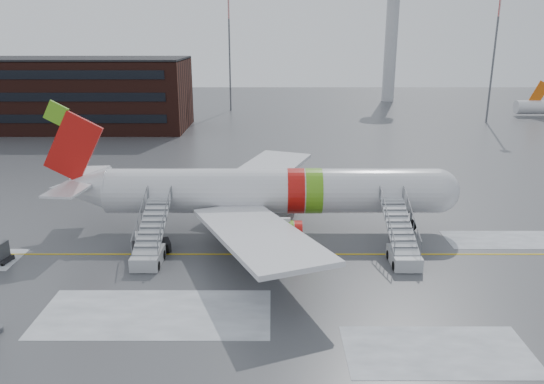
{
  "coord_description": "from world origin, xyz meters",
  "views": [
    {
      "loc": [
        1.11,
        -38.72,
        16.37
      ],
      "look_at": [
        1.1,
        2.41,
        4.0
      ],
      "focal_mm": 35.0,
      "sensor_mm": 36.0,
      "label": 1
    }
  ],
  "objects_px": {
    "airstair_fwd": "(402,247)",
    "airstair_aft": "(150,247)",
    "airliner": "(261,192)",
    "pushback_tug": "(149,244)"
  },
  "relations": [
    {
      "from": "airstair_fwd",
      "to": "airstair_aft",
      "type": "bearing_deg",
      "value": 180.0
    },
    {
      "from": "airliner",
      "to": "airstair_aft",
      "type": "relative_size",
      "value": 4.55
    },
    {
      "from": "airliner",
      "to": "pushback_tug",
      "type": "distance_m",
      "value": 10.28
    },
    {
      "from": "pushback_tug",
      "to": "airstair_fwd",
      "type": "bearing_deg",
      "value": -4.68
    },
    {
      "from": "airstair_aft",
      "to": "pushback_tug",
      "type": "xyz_separation_m",
      "value": [
        -0.43,
        1.58,
        -0.35
      ]
    },
    {
      "from": "airstair_fwd",
      "to": "pushback_tug",
      "type": "distance_m",
      "value": 19.32
    },
    {
      "from": "airliner",
      "to": "airstair_aft",
      "type": "xyz_separation_m",
      "value": [
        -8.17,
        -6.54,
        -2.35
      ]
    },
    {
      "from": "airstair_fwd",
      "to": "airstair_aft",
      "type": "relative_size",
      "value": 1.0
    },
    {
      "from": "airliner",
      "to": "airstair_aft",
      "type": "distance_m",
      "value": 10.72
    },
    {
      "from": "airstair_fwd",
      "to": "pushback_tug",
      "type": "height_order",
      "value": "airstair_fwd"
    }
  ]
}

